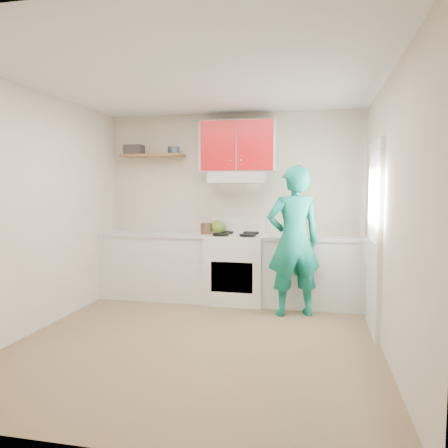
% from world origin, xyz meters
% --- Properties ---
extents(floor, '(3.80, 3.80, 0.00)m').
position_xyz_m(floor, '(0.00, 0.00, 0.00)').
color(floor, brown).
rests_on(floor, ground).
extents(ceiling, '(3.60, 3.80, 0.04)m').
position_xyz_m(ceiling, '(0.00, 0.00, 2.60)').
color(ceiling, white).
rests_on(ceiling, floor).
extents(back_wall, '(3.60, 0.04, 2.60)m').
position_xyz_m(back_wall, '(0.00, 1.90, 1.30)').
color(back_wall, beige).
rests_on(back_wall, floor).
extents(front_wall, '(3.60, 0.04, 2.60)m').
position_xyz_m(front_wall, '(0.00, -1.90, 1.30)').
color(front_wall, beige).
rests_on(front_wall, floor).
extents(left_wall, '(0.04, 3.80, 2.60)m').
position_xyz_m(left_wall, '(-1.80, 0.00, 1.30)').
color(left_wall, beige).
rests_on(left_wall, floor).
extents(right_wall, '(0.04, 3.80, 2.60)m').
position_xyz_m(right_wall, '(1.80, 0.00, 1.30)').
color(right_wall, beige).
rests_on(right_wall, floor).
extents(door, '(0.05, 0.85, 2.05)m').
position_xyz_m(door, '(1.78, 0.70, 1.02)').
color(door, white).
rests_on(door, floor).
extents(door_glass, '(0.01, 0.55, 0.95)m').
position_xyz_m(door_glass, '(1.75, 0.70, 1.45)').
color(door_glass, white).
rests_on(door_glass, door).
extents(counter_left, '(1.52, 0.60, 0.90)m').
position_xyz_m(counter_left, '(-1.04, 1.60, 0.45)').
color(counter_left, silver).
rests_on(counter_left, floor).
extents(counter_right, '(1.32, 0.60, 0.90)m').
position_xyz_m(counter_right, '(1.14, 1.60, 0.45)').
color(counter_right, silver).
rests_on(counter_right, floor).
extents(stove, '(0.76, 0.65, 0.92)m').
position_xyz_m(stove, '(0.10, 1.57, 0.46)').
color(stove, white).
rests_on(stove, floor).
extents(range_hood, '(0.76, 0.44, 0.15)m').
position_xyz_m(range_hood, '(0.10, 1.68, 1.70)').
color(range_hood, silver).
rests_on(range_hood, back_wall).
extents(upper_cabinets, '(1.02, 0.33, 0.70)m').
position_xyz_m(upper_cabinets, '(0.10, 1.73, 2.12)').
color(upper_cabinets, red).
rests_on(upper_cabinets, back_wall).
extents(shelf, '(0.90, 0.30, 0.04)m').
position_xyz_m(shelf, '(-1.15, 1.75, 2.02)').
color(shelf, brown).
rests_on(shelf, back_wall).
extents(books, '(0.27, 0.20, 0.13)m').
position_xyz_m(books, '(-1.42, 1.71, 2.10)').
color(books, '#363033').
rests_on(books, shelf).
extents(tin, '(0.21, 0.21, 0.10)m').
position_xyz_m(tin, '(-0.83, 1.72, 2.09)').
color(tin, '#333D4C').
rests_on(tin, shelf).
extents(kettle, '(0.28, 0.28, 0.19)m').
position_xyz_m(kettle, '(-0.18, 1.67, 1.01)').
color(kettle, '#577520').
rests_on(kettle, stove).
extents(crock, '(0.16, 0.16, 0.17)m').
position_xyz_m(crock, '(-0.32, 1.58, 0.99)').
color(crock, '#4A3220').
rests_on(crock, counter_left).
extents(cutting_board, '(0.39, 0.33, 0.02)m').
position_xyz_m(cutting_board, '(0.92, 1.60, 0.91)').
color(cutting_board, olive).
rests_on(cutting_board, counter_right).
extents(silicone_mat, '(0.34, 0.31, 0.01)m').
position_xyz_m(silicone_mat, '(1.60, 1.65, 0.90)').
color(silicone_mat, red).
rests_on(silicone_mat, counter_right).
extents(person, '(0.77, 0.63, 1.82)m').
position_xyz_m(person, '(0.90, 1.11, 0.91)').
color(person, '#0D7965').
rests_on(person, floor).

